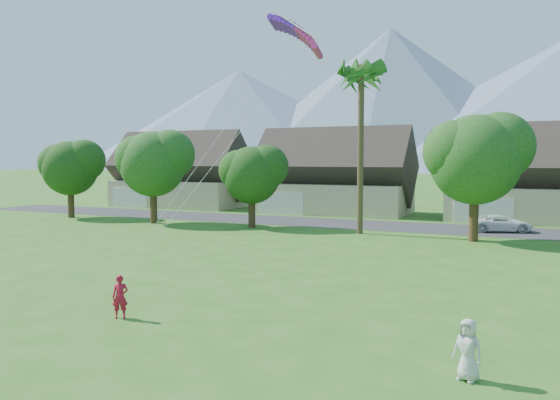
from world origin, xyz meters
The scene contains 10 objects.
ground centered at (0.00, 0.00, 0.00)m, with size 500.00×500.00×0.00m, color #2D6019.
street centered at (0.00, 34.00, 0.01)m, with size 90.00×7.00×0.01m, color #2D2D30.
kite_flyer centered at (-3.35, 4.10, 0.75)m, with size 0.55×0.36×1.50m, color #B4142D.
watcher centered at (8.09, 3.52, 0.77)m, with size 0.76×0.49×1.55m, color beige.
parked_car centered at (7.45, 34.00, 0.63)m, with size 2.09×4.54×1.26m, color white.
mountain_ridge centered at (10.40, 260.00, 29.07)m, with size 540.00×240.00×70.00m.
houses_row centered at (0.49, 42.99, 3.44)m, with size 72.75×8.19×8.86m.
tree_row centered at (-1.14, 27.92, 4.89)m, with size 62.27×6.67×8.45m.
fan_palm centered at (-2.00, 28.50, 11.80)m, with size 3.00×3.00×13.80m.
parafoil_kite centered at (0.51, 10.71, 10.70)m, with size 2.73×1.09×0.50m.
Camera 1 is at (9.36, -10.37, 5.46)m, focal length 35.00 mm.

